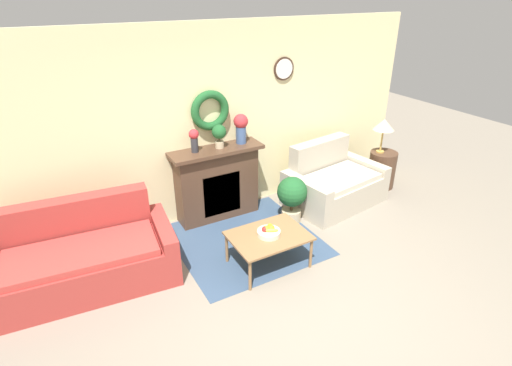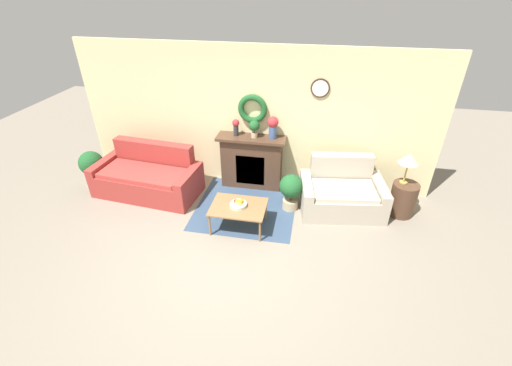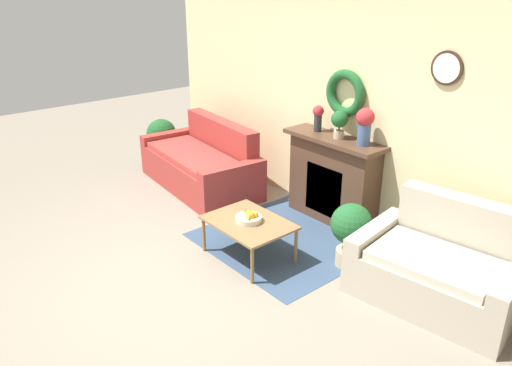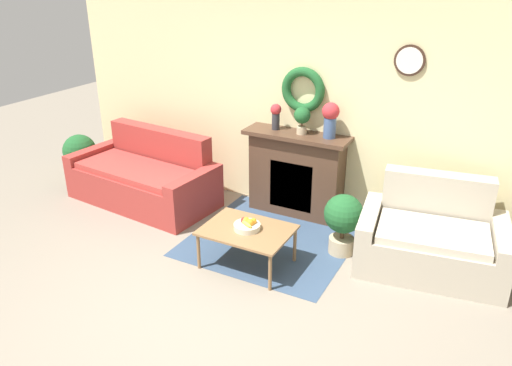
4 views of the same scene
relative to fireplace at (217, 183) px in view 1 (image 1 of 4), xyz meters
name	(u,v)px [view 1 (image 1 of 4)]	position (x,y,z in m)	size (l,w,h in m)	color
ground_plane	(313,316)	(0.01, -2.33, -0.54)	(16.00, 16.00, 0.00)	gray
floor_rug	(245,240)	(0.05, -0.76, -0.54)	(1.80, 1.78, 0.01)	#334760
wall_back	(209,124)	(0.02, 0.20, 0.82)	(6.80, 0.17, 2.70)	beige
fireplace	(217,183)	(0.00, 0.00, 0.00)	(1.31, 0.41, 1.07)	#4C3323
couch_left	(84,258)	(-1.93, -0.60, -0.22)	(2.06, 1.14, 0.93)	#9E332D
loveseat_right	(333,183)	(1.75, -0.47, -0.23)	(1.58, 1.15, 0.93)	#B2A893
coffee_table	(269,238)	(0.05, -1.36, -0.15)	(0.91, 0.68, 0.43)	olive
fruit_bowl	(269,231)	(0.05, -1.36, -0.07)	(0.28, 0.28, 0.12)	beige
side_table_by_loveseat	(382,169)	(2.81, -0.46, -0.24)	(0.45, 0.45, 0.61)	#4C3323
table_lamp	(384,125)	(2.76, -0.41, 0.53)	(0.34, 0.34, 0.56)	#B28E42
vase_on_mantel_left	(194,139)	(-0.30, 0.01, 0.72)	(0.13, 0.13, 0.32)	#2D2D33
vase_on_mantel_right	(241,126)	(0.40, 0.01, 0.78)	(0.20, 0.20, 0.42)	#3D5684
potted_plant_on_mantel	(219,134)	(0.06, -0.01, 0.74)	(0.20, 0.20, 0.33)	tan
potted_plant_floor_by_loveseat	(292,196)	(0.85, -0.66, -0.12)	(0.43, 0.43, 0.69)	tan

